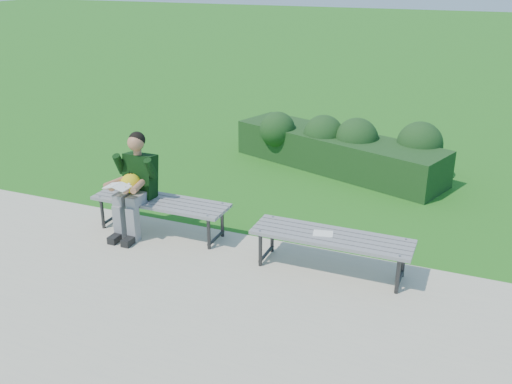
{
  "coord_description": "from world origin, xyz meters",
  "views": [
    {
      "loc": [
        2.53,
        -6.08,
        3.29
      ],
      "look_at": [
        0.11,
        -0.2,
        0.72
      ],
      "focal_mm": 40.0,
      "sensor_mm": 36.0,
      "label": 1
    }
  ],
  "objects_px": {
    "seated_boy": "(135,182)",
    "paper_sheet": "(323,234)",
    "bench_right": "(332,240)",
    "bench_left": "(161,204)",
    "hedge": "(343,147)"
  },
  "relations": [
    {
      "from": "bench_right",
      "to": "paper_sheet",
      "type": "xyz_separation_m",
      "value": [
        -0.1,
        0.0,
        0.06
      ]
    },
    {
      "from": "seated_boy",
      "to": "bench_right",
      "type": "bearing_deg",
      "value": -1.06
    },
    {
      "from": "bench_left",
      "to": "seated_boy",
      "type": "xyz_separation_m",
      "value": [
        -0.3,
        -0.1,
        0.3
      ]
    },
    {
      "from": "hedge",
      "to": "seated_boy",
      "type": "bearing_deg",
      "value": -118.19
    },
    {
      "from": "hedge",
      "to": "bench_right",
      "type": "bearing_deg",
      "value": -77.64
    },
    {
      "from": "bench_left",
      "to": "paper_sheet",
      "type": "bearing_deg",
      "value": -3.77
    },
    {
      "from": "bench_right",
      "to": "bench_left",
      "type": "bearing_deg",
      "value": 176.39
    },
    {
      "from": "hedge",
      "to": "paper_sheet",
      "type": "bearing_deg",
      "value": -79.22
    },
    {
      "from": "bench_left",
      "to": "bench_right",
      "type": "height_order",
      "value": "same"
    },
    {
      "from": "hedge",
      "to": "paper_sheet",
      "type": "height_order",
      "value": "hedge"
    },
    {
      "from": "hedge",
      "to": "bench_right",
      "type": "xyz_separation_m",
      "value": [
        0.76,
        -3.47,
        0.01
      ]
    },
    {
      "from": "hedge",
      "to": "bench_left",
      "type": "height_order",
      "value": "hedge"
    },
    {
      "from": "seated_boy",
      "to": "paper_sheet",
      "type": "relative_size",
      "value": 5.29
    },
    {
      "from": "bench_right",
      "to": "seated_boy",
      "type": "xyz_separation_m",
      "value": [
        -2.6,
        0.05,
        0.3
      ]
    },
    {
      "from": "bench_left",
      "to": "paper_sheet",
      "type": "height_order",
      "value": "bench_left"
    }
  ]
}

